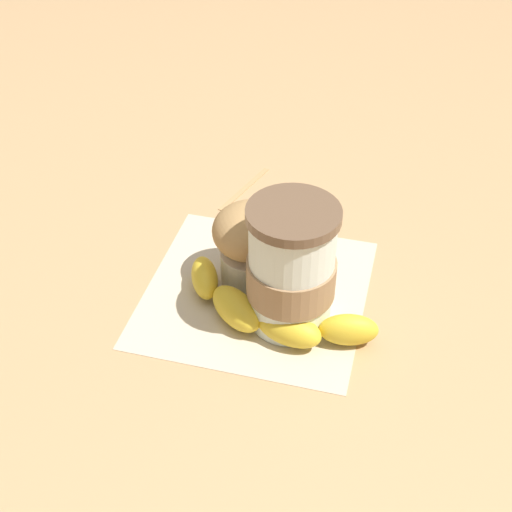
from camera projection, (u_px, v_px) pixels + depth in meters
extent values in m
plane|color=tan|center=(256.00, 293.00, 0.76)|extent=(3.00, 3.00, 0.00)
cube|color=beige|center=(256.00, 292.00, 0.76)|extent=(0.27, 0.27, 0.00)
cylinder|color=silver|center=(291.00, 271.00, 0.69)|extent=(0.08, 0.08, 0.13)
cylinder|color=brown|center=(294.00, 215.00, 0.65)|extent=(0.09, 0.09, 0.01)
cylinder|color=#997551|center=(291.00, 277.00, 0.69)|extent=(0.09, 0.09, 0.04)
cylinder|color=white|center=(251.00, 265.00, 0.77)|extent=(0.06, 0.06, 0.04)
ellipsoid|color=#AD8451|center=(250.00, 231.00, 0.74)|extent=(0.08, 0.08, 0.06)
ellipsoid|color=gold|center=(205.00, 278.00, 0.75)|extent=(0.06, 0.06, 0.03)
ellipsoid|color=gold|center=(236.00, 309.00, 0.72)|extent=(0.08, 0.06, 0.03)
ellipsoid|color=gold|center=(289.00, 328.00, 0.69)|extent=(0.07, 0.04, 0.03)
ellipsoid|color=gold|center=(349.00, 330.00, 0.69)|extent=(0.06, 0.05, 0.03)
cube|color=tan|center=(245.00, 188.00, 0.91)|extent=(0.02, 0.11, 0.00)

